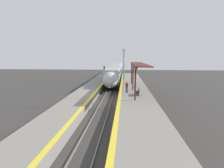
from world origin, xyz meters
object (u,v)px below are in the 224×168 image
Objects in this scene: lamppost_far at (124,65)px; person_waiting at (127,87)px; train at (116,71)px; platform_bench at (138,92)px; lamppost_near at (123,70)px; railway_signal at (104,73)px; lamppost_mid at (124,67)px.

person_waiting is at bearing -87.99° from lamppost_far.
train is 26.29× the size of platform_bench.
train is 25.47m from lamppost_near.
lamppost_near is (4.78, -18.51, 2.03)m from railway_signal.
lamppost_mid is (0.00, 8.03, 0.00)m from lamppost_near.
lamppost_far is (2.31, -9.19, 2.30)m from train.
platform_bench is 15.57m from lamppost_far.
train is at bearing 95.22° from lamppost_near.
train reaches higher than platform_bench.
train is at bearing 97.64° from lamppost_mid.
lamppost_near is (-2.01, -0.93, 3.02)m from platform_bench.
lamppost_near is (-0.48, -2.43, 2.67)m from person_waiting.
lamppost_far reaches higher than railway_signal.
lamppost_mid is at bearing -65.46° from railway_signal.
train is at bearing 100.07° from platform_bench.
lamppost_mid reaches higher than platform_bench.
platform_bench is at bearing -68.87° from railway_signal.
railway_signal is 0.65× the size of lamppost_far.
railway_signal is 19.22m from lamppost_near.
lamppost_near is at bearing -84.78° from train.
platform_bench is 2.17m from person_waiting.
lamppost_near reaches higher than person_waiting.
lamppost_mid is at bearing -90.00° from lamppost_far.
person_waiting is 13.91m from lamppost_far.
railway_signal is (-2.47, -6.75, 0.28)m from train.
person_waiting is at bearing 135.57° from platform_bench.
train is 10.07× the size of railway_signal.
person_waiting is (2.79, -22.83, -0.37)m from train.
lamppost_mid is (4.78, -10.48, 2.03)m from railway_signal.
lamppost_far is at bearing 92.01° from person_waiting.
train is 25.21× the size of person_waiting.
person_waiting is (-1.53, 1.50, 0.36)m from platform_bench.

